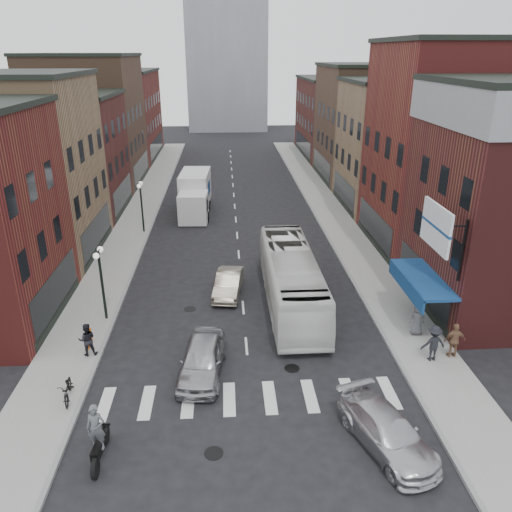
{
  "coord_description": "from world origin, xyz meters",
  "views": [
    {
      "loc": [
        -0.86,
        -20.0,
        13.44
      ],
      "look_at": [
        0.75,
        5.28,
        3.03
      ],
      "focal_mm": 35.0,
      "sensor_mm": 36.0,
      "label": 1
    }
  ],
  "objects_px": {
    "parked_bicycle": "(68,389)",
    "ped_right_c": "(417,319)",
    "ped_right_a": "(433,343)",
    "ped_right_b": "(454,341)",
    "bike_rack": "(90,338)",
    "streetlamp_near": "(101,271)",
    "box_truck": "(195,195)",
    "transit_bus": "(291,279)",
    "motorcycle_rider": "(98,435)",
    "sedan_left_far": "(228,284)",
    "curb_car": "(387,432)",
    "sedan_left_near": "(202,359)",
    "ped_left_solo": "(87,340)",
    "billboard_sign": "(438,228)",
    "streetlamp_far": "(141,198)"
  },
  "relations": [
    {
      "from": "billboard_sign",
      "to": "parked_bicycle",
      "type": "height_order",
      "value": "billboard_sign"
    },
    {
      "from": "box_truck",
      "to": "ped_right_c",
      "type": "xyz_separation_m",
      "value": [
        12.17,
        -21.69,
        -0.72
      ]
    },
    {
      "from": "box_truck",
      "to": "ped_left_solo",
      "type": "distance_m",
      "value": 22.9
    },
    {
      "from": "box_truck",
      "to": "ped_right_c",
      "type": "relative_size",
      "value": 4.79
    },
    {
      "from": "transit_bus",
      "to": "parked_bicycle",
      "type": "height_order",
      "value": "transit_bus"
    },
    {
      "from": "ped_right_a",
      "to": "curb_car",
      "type": "bearing_deg",
      "value": 49.08
    },
    {
      "from": "streetlamp_near",
      "to": "ped_right_b",
      "type": "relative_size",
      "value": 2.36
    },
    {
      "from": "sedan_left_far",
      "to": "transit_bus",
      "type": "bearing_deg",
      "value": -15.02
    },
    {
      "from": "parked_bicycle",
      "to": "ped_right_c",
      "type": "xyz_separation_m",
      "value": [
        16.12,
        4.09,
        0.38
      ]
    },
    {
      "from": "parked_bicycle",
      "to": "ped_right_a",
      "type": "distance_m",
      "value": 16.13
    },
    {
      "from": "billboard_sign",
      "to": "streetlamp_far",
      "type": "bearing_deg",
      "value": 132.41
    },
    {
      "from": "ped_right_a",
      "to": "ped_right_c",
      "type": "height_order",
      "value": "ped_right_a"
    },
    {
      "from": "bike_rack",
      "to": "transit_bus",
      "type": "height_order",
      "value": "transit_bus"
    },
    {
      "from": "box_truck",
      "to": "transit_bus",
      "type": "height_order",
      "value": "box_truck"
    },
    {
      "from": "transit_bus",
      "to": "ped_right_c",
      "type": "relative_size",
      "value": 6.72
    },
    {
      "from": "sedan_left_near",
      "to": "ped_left_solo",
      "type": "relative_size",
      "value": 2.81
    },
    {
      "from": "box_truck",
      "to": "ped_right_a",
      "type": "height_order",
      "value": "box_truck"
    },
    {
      "from": "ped_right_a",
      "to": "motorcycle_rider",
      "type": "bearing_deg",
      "value": 15.24
    },
    {
      "from": "ped_right_b",
      "to": "sedan_left_far",
      "type": "bearing_deg",
      "value": -36.55
    },
    {
      "from": "sedan_left_far",
      "to": "ped_right_b",
      "type": "height_order",
      "value": "ped_right_b"
    },
    {
      "from": "transit_bus",
      "to": "ped_right_c",
      "type": "xyz_separation_m",
      "value": [
        5.88,
        -3.92,
        -0.59
      ]
    },
    {
      "from": "streetlamp_near",
      "to": "parked_bicycle",
      "type": "xyz_separation_m",
      "value": [
        -0.1,
        -6.72,
        -2.3
      ]
    },
    {
      "from": "box_truck",
      "to": "motorcycle_rider",
      "type": "relative_size",
      "value": 3.43
    },
    {
      "from": "ped_left_solo",
      "to": "ped_right_b",
      "type": "xyz_separation_m",
      "value": [
        17.08,
        -1.25,
        0.05
      ]
    },
    {
      "from": "ped_right_b",
      "to": "curb_car",
      "type": "bearing_deg",
      "value": 47.2
    },
    {
      "from": "bike_rack",
      "to": "ped_right_b",
      "type": "height_order",
      "value": "ped_right_b"
    },
    {
      "from": "motorcycle_rider",
      "to": "ped_right_b",
      "type": "distance_m",
      "value": 16.0
    },
    {
      "from": "ped_right_b",
      "to": "bike_rack",
      "type": "bearing_deg",
      "value": -7.42
    },
    {
      "from": "billboard_sign",
      "to": "motorcycle_rider",
      "type": "height_order",
      "value": "billboard_sign"
    },
    {
      "from": "transit_bus",
      "to": "curb_car",
      "type": "distance_m",
      "value": 11.56
    },
    {
      "from": "transit_bus",
      "to": "parked_bicycle",
      "type": "bearing_deg",
      "value": -142.08
    },
    {
      "from": "streetlamp_near",
      "to": "box_truck",
      "type": "bearing_deg",
      "value": 78.58
    },
    {
      "from": "sedan_left_far",
      "to": "streetlamp_far",
      "type": "bearing_deg",
      "value": 128.43
    },
    {
      "from": "ped_right_a",
      "to": "box_truck",
      "type": "bearing_deg",
      "value": -68.19
    },
    {
      "from": "billboard_sign",
      "to": "transit_bus",
      "type": "distance_m",
      "value": 8.83
    },
    {
      "from": "ped_left_solo",
      "to": "billboard_sign",
      "type": "bearing_deg",
      "value": 167.39
    },
    {
      "from": "sedan_left_near",
      "to": "curb_car",
      "type": "bearing_deg",
      "value": -28.99
    },
    {
      "from": "streetlamp_far",
      "to": "transit_bus",
      "type": "distance_m",
      "value": 16.31
    },
    {
      "from": "ped_right_c",
      "to": "curb_car",
      "type": "bearing_deg",
      "value": 62.75
    },
    {
      "from": "motorcycle_rider",
      "to": "ped_right_c",
      "type": "bearing_deg",
      "value": 32.34
    },
    {
      "from": "box_truck",
      "to": "transit_bus",
      "type": "distance_m",
      "value": 18.86
    },
    {
      "from": "motorcycle_rider",
      "to": "parked_bicycle",
      "type": "bearing_deg",
      "value": 125.62
    },
    {
      "from": "billboard_sign",
      "to": "box_truck",
      "type": "bearing_deg",
      "value": 118.27
    },
    {
      "from": "streetlamp_near",
      "to": "streetlamp_far",
      "type": "height_order",
      "value": "same"
    },
    {
      "from": "bike_rack",
      "to": "motorcycle_rider",
      "type": "distance_m",
      "value": 7.68
    },
    {
      "from": "billboard_sign",
      "to": "ped_right_a",
      "type": "height_order",
      "value": "billboard_sign"
    },
    {
      "from": "curb_car",
      "to": "ped_right_a",
      "type": "xyz_separation_m",
      "value": [
        3.73,
        5.13,
        0.36
      ]
    },
    {
      "from": "ped_right_c",
      "to": "ped_right_b",
      "type": "bearing_deg",
      "value": 114.94
    },
    {
      "from": "motorcycle_rider",
      "to": "curb_car",
      "type": "xyz_separation_m",
      "value": [
        10.29,
        0.02,
        -0.43
      ]
    },
    {
      "from": "ped_right_c",
      "to": "sedan_left_near",
      "type": "bearing_deg",
      "value": 13.24
    }
  ]
}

